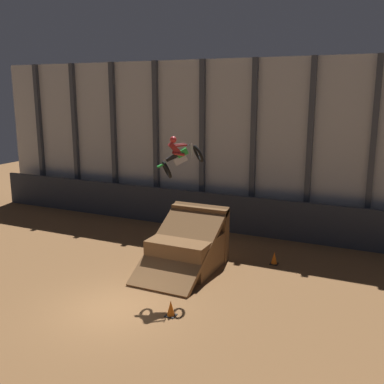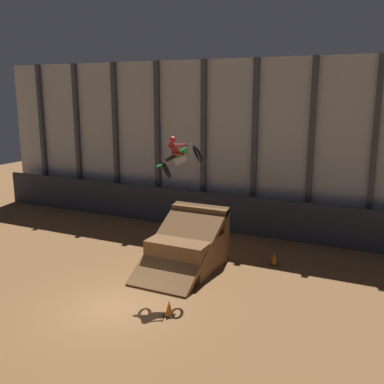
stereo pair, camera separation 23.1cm
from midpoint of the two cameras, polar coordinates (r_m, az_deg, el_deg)
ground_plane at (r=16.96m, az=-9.65°, el=-14.35°), size 60.00×60.00×0.00m
arena_back_wall at (r=25.47m, az=5.03°, el=5.95°), size 32.00×0.40×9.41m
lower_barrier at (r=25.10m, az=3.93°, el=-2.61°), size 31.36×0.20×2.12m
dirt_ramp at (r=20.15m, az=-0.03°, el=-6.92°), size 2.73×4.56×2.63m
rider_bike_solo at (r=17.47m, az=-1.25°, el=4.53°), size 1.74×1.66×1.68m
traffic_cone_near_ramp at (r=16.13m, az=-2.50°, el=-14.55°), size 0.36×0.36×0.58m
traffic_cone_arena_edge at (r=20.83m, az=10.74°, el=-8.30°), size 0.36×0.36×0.58m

